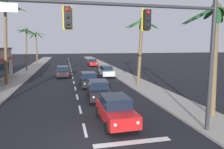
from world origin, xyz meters
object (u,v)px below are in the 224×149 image
at_px(sedan_lead_at_stop_bar, 116,109).
at_px(sedan_third_in_queue, 98,90).
at_px(sedan_fifth_in_queue, 89,79).
at_px(palm_right_second, 141,38).
at_px(traffic_signal_mast, 150,35).
at_px(sedan_oncoming_far, 63,72).
at_px(sedan_parked_mid_kerb, 93,62).
at_px(palm_right_nearest, 215,36).
at_px(sedan_parked_nearest_kerb, 106,71).
at_px(palm_left_second, 6,26).
at_px(palm_left_farthest, 36,41).
at_px(palm_left_third, 26,39).

distance_m(sedan_lead_at_stop_bar, sedan_third_in_queue, 5.82).
bearing_deg(sedan_fifth_in_queue, palm_right_second, -5.09).
relative_size(traffic_signal_mast, sedan_oncoming_far, 2.57).
distance_m(sedan_third_in_queue, sedan_parked_mid_kerb, 29.66).
bearing_deg(sedan_parked_mid_kerb, palm_right_nearest, -84.87).
bearing_deg(traffic_signal_mast, palm_right_nearest, 20.79).
height_order(sedan_parked_nearest_kerb, palm_right_nearest, palm_right_nearest).
bearing_deg(palm_right_second, palm_left_second, 167.36).
xyz_separation_m(sedan_oncoming_far, sedan_parked_nearest_kerb, (6.54, -0.94, 0.00)).
bearing_deg(traffic_signal_mast, palm_left_farthest, 103.76).
height_order(sedan_lead_at_stop_bar, sedan_fifth_in_queue, same).
xyz_separation_m(sedan_fifth_in_queue, palm_left_third, (-9.43, 16.89, 5.09)).
height_order(sedan_third_in_queue, sedan_parked_nearest_kerb, same).
bearing_deg(sedan_fifth_in_queue, sedan_parked_mid_kerb, 81.45).
distance_m(sedan_lead_at_stop_bar, palm_right_nearest, 7.84).
height_order(sedan_lead_at_stop_bar, sedan_parked_nearest_kerb, same).
relative_size(sedan_parked_nearest_kerb, palm_left_farthest, 0.55).
xyz_separation_m(sedan_parked_mid_kerb, palm_left_farthest, (-13.09, 7.26, 5.00)).
xyz_separation_m(sedan_lead_at_stop_bar, palm_left_third, (-9.83, 28.53, 5.09)).
bearing_deg(palm_left_third, sedan_parked_mid_kerb, 27.51).
bearing_deg(palm_left_third, sedan_lead_at_stop_bar, -70.99).
height_order(sedan_third_in_queue, palm_left_second, palm_left_second).
xyz_separation_m(sedan_third_in_queue, palm_left_farthest, (-9.78, 36.74, 5.00)).
height_order(traffic_signal_mast, sedan_parked_mid_kerb, traffic_signal_mast).
height_order(traffic_signal_mast, palm_left_second, palm_left_second).
height_order(sedan_third_in_queue, palm_right_second, palm_right_second).
relative_size(traffic_signal_mast, palm_left_second, 1.15).
distance_m(sedan_fifth_in_queue, palm_left_farthest, 32.74).
xyz_separation_m(sedan_third_in_queue, palm_right_second, (5.93, 5.27, 4.77)).
distance_m(palm_right_nearest, palm_right_second, 11.60).
bearing_deg(palm_left_farthest, palm_left_third, -89.55).
height_order(sedan_parked_mid_kerb, palm_left_farthest, palm_left_farthest).
height_order(sedan_parked_mid_kerb, palm_right_second, palm_right_second).
relative_size(palm_left_second, palm_left_third, 1.26).
bearing_deg(sedan_oncoming_far, palm_left_second, -140.35).
distance_m(sedan_lead_at_stop_bar, palm_right_second, 13.38).
xyz_separation_m(sedan_lead_at_stop_bar, palm_left_farthest, (-9.94, 42.56, 5.00)).
bearing_deg(palm_left_second, sedan_parked_nearest_kerb, 18.26).
relative_size(sedan_fifth_in_queue, palm_right_second, 0.56).
bearing_deg(palm_left_third, sedan_oncoming_far, -54.09).
relative_size(sedan_third_in_queue, sedan_fifth_in_queue, 1.01).
xyz_separation_m(traffic_signal_mast, sedan_third_in_queue, (-1.25, 8.32, -4.45)).
xyz_separation_m(palm_left_second, palm_right_nearest, (16.00, -15.04, -1.64)).
height_order(traffic_signal_mast, sedan_parked_nearest_kerb, traffic_signal_mast).
relative_size(sedan_third_in_queue, sedan_oncoming_far, 1.01).
bearing_deg(palm_left_farthest, sedan_fifth_in_queue, -72.86).
bearing_deg(traffic_signal_mast, sedan_lead_at_stop_bar, 113.59).
distance_m(sedan_parked_mid_kerb, palm_right_nearest, 36.22).
distance_m(sedan_third_in_queue, sedan_parked_nearest_kerb, 13.34).
distance_m(sedan_lead_at_stop_bar, sedan_parked_mid_kerb, 35.43).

